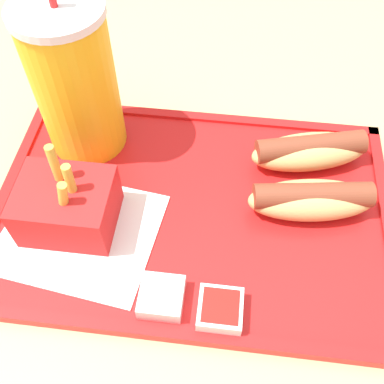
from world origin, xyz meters
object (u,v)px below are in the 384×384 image
at_px(sauce_cup_mayo, 161,297).
at_px(sauce_cup_ketchup, 220,310).
at_px(hot_dog_far, 309,150).
at_px(hot_dog_near, 311,199).
at_px(fries_carton, 67,206).
at_px(soda_cup, 75,82).

bearing_deg(sauce_cup_mayo, sauce_cup_ketchup, -6.05).
relative_size(sauce_cup_mayo, sauce_cup_ketchup, 1.00).
distance_m(hot_dog_far, sauce_cup_ketchup, 0.21).
height_order(hot_dog_near, sauce_cup_mayo, hot_dog_near).
relative_size(fries_carton, sauce_cup_ketchup, 2.44).
relative_size(soda_cup, hot_dog_far, 1.50).
relative_size(hot_dog_far, fries_carton, 1.42).
height_order(hot_dog_far, sauce_cup_mayo, hot_dog_far).
distance_m(fries_carton, sauce_cup_mayo, 0.13).
xyz_separation_m(hot_dog_near, fries_carton, (-0.24, -0.04, 0.01)).
xyz_separation_m(hot_dog_far, fries_carton, (-0.24, -0.11, 0.01)).
xyz_separation_m(hot_dog_far, hot_dog_near, (0.00, -0.07, -0.00)).
bearing_deg(hot_dog_far, fries_carton, -155.77).
bearing_deg(sauce_cup_mayo, fries_carton, 144.68).
distance_m(sauce_cup_mayo, sauce_cup_ketchup, 0.05).
xyz_separation_m(soda_cup, fries_carton, (0.01, -0.12, -0.06)).
xyz_separation_m(hot_dog_far, sauce_cup_ketchup, (-0.08, -0.19, -0.01)).
xyz_separation_m(soda_cup, hot_dog_near, (0.26, -0.07, -0.07)).
distance_m(hot_dog_far, hot_dog_near, 0.07).
distance_m(soda_cup, sauce_cup_mayo, 0.24).
relative_size(hot_dog_near, sauce_cup_ketchup, 3.40).
xyz_separation_m(soda_cup, sauce_cup_ketchup, (0.17, -0.20, -0.08)).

